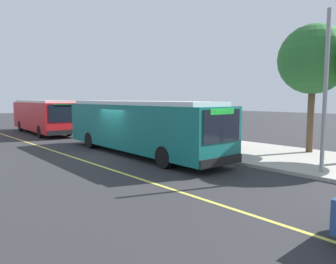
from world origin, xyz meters
name	(u,v)px	position (x,y,z in m)	size (l,w,h in m)	color
ground_plane	(116,154)	(0.00, 0.00, 0.00)	(120.00, 120.00, 0.00)	#2B2B2D
sidewalk_curb	(193,143)	(0.00, 6.00, 0.07)	(44.00, 6.40, 0.15)	#A8A399
lane_stripe_center	(79,159)	(0.00, -2.20, 0.00)	(36.00, 0.14, 0.01)	#E0D64C
transit_bus_main	(138,125)	(0.69, 1.01, 1.62)	(12.37, 2.91, 2.95)	#146B66
transit_bus_second	(43,115)	(-13.63, 0.78, 1.62)	(10.68, 3.14, 2.95)	red
bus_shelter	(214,117)	(1.55, 6.33, 1.92)	(2.90, 1.60, 2.48)	#333338
waiting_bench	(216,137)	(1.82, 6.27, 0.63)	(1.60, 0.48, 0.95)	brown
route_sign_post	(212,120)	(3.83, 3.61, 1.96)	(0.44, 0.08, 2.80)	#333338
pedestrian_commuter	(197,132)	(2.06, 4.30, 1.12)	(0.24, 0.40, 1.69)	#282D47
street_tree_near_shelter	(313,60)	(6.98, 8.09, 5.16)	(3.72, 3.72, 6.90)	brown
utility_pole	(325,92)	(9.58, 3.74, 3.35)	(0.16, 0.16, 6.40)	gray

